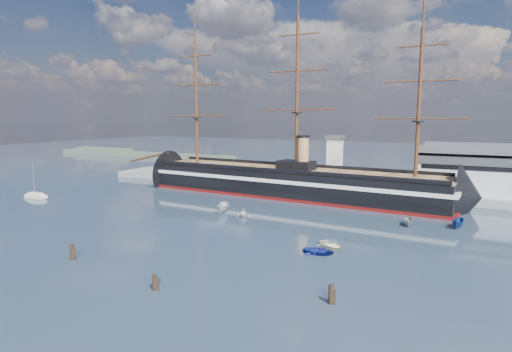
% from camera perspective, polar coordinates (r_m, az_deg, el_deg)
% --- Properties ---
extents(ground, '(600.00, 600.00, 0.00)m').
position_cam_1_polar(ground, '(103.30, 3.32, -4.75)').
color(ground, '#293546').
rests_on(ground, ground).
extents(quay, '(180.00, 18.00, 2.00)m').
position_cam_1_polar(quay, '(133.72, 13.58, -2.05)').
color(quay, slate).
rests_on(quay, ground).
extents(quay_tower, '(5.00, 5.00, 15.00)m').
position_cam_1_polar(quay_tower, '(131.36, 10.44, 2.16)').
color(quay_tower, silver).
rests_on(quay_tower, ground).
extents(shoreline, '(120.00, 10.00, 4.00)m').
position_cam_1_polar(shoreline, '(260.60, -16.54, 2.93)').
color(shoreline, '#3F4C38').
rests_on(shoreline, ground).
extents(warship, '(113.40, 22.33, 53.94)m').
position_cam_1_polar(warship, '(123.71, 3.74, -0.75)').
color(warship, black).
rests_on(warship, ground).
extents(sailboat, '(7.15, 2.20, 11.39)m').
position_cam_1_polar(sailboat, '(135.02, -27.29, -2.31)').
color(sailboat, beige).
rests_on(sailboat, ground).
extents(motorboat_a, '(7.64, 4.85, 2.87)m').
position_cam_1_polar(motorboat_a, '(102.48, -4.42, -4.87)').
color(motorboat_a, silver).
rests_on(motorboat_a, ground).
extents(motorboat_b, '(1.62, 3.40, 1.54)m').
position_cam_1_polar(motorboat_b, '(72.88, 8.37, -10.27)').
color(motorboat_b, navy).
rests_on(motorboat_b, ground).
extents(motorboat_c, '(5.26, 2.52, 2.02)m').
position_cam_1_polar(motorboat_c, '(95.25, 19.60, -6.30)').
color(motorboat_c, gray).
rests_on(motorboat_c, ground).
extents(motorboat_d, '(6.03, 4.97, 2.05)m').
position_cam_1_polar(motorboat_d, '(97.95, -1.69, -5.45)').
color(motorboat_d, white).
rests_on(motorboat_d, ground).
extents(motorboat_e, '(3.15, 3.59, 1.61)m').
position_cam_1_polar(motorboat_e, '(76.25, 10.01, -9.48)').
color(motorboat_e, beige).
rests_on(motorboat_e, ground).
extents(motorboat_f, '(6.22, 2.96, 2.39)m').
position_cam_1_polar(motorboat_f, '(97.38, 25.30, -6.30)').
color(motorboat_f, navy).
rests_on(motorboat_f, ground).
extents(piling_near_left, '(0.64, 0.64, 3.39)m').
position_cam_1_polar(piling_near_left, '(75.29, -23.29, -10.25)').
color(piling_near_left, black).
rests_on(piling_near_left, ground).
extents(piling_near_mid, '(0.64, 0.64, 2.82)m').
position_cam_1_polar(piling_near_mid, '(59.76, -13.34, -14.57)').
color(piling_near_mid, black).
rests_on(piling_near_mid, ground).
extents(piling_near_right, '(0.64, 0.64, 3.17)m').
position_cam_1_polar(piling_near_right, '(55.14, 9.94, -16.45)').
color(piling_near_right, black).
rests_on(piling_near_right, ground).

